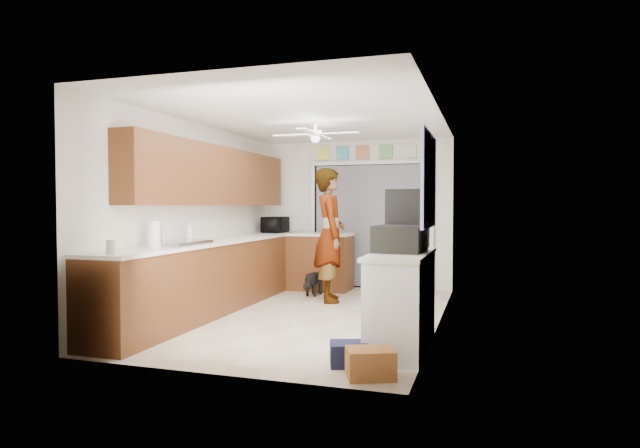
# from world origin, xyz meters

# --- Properties ---
(floor) EXTENTS (5.00, 5.00, 0.00)m
(floor) POSITION_xyz_m (0.00, 0.00, 0.00)
(floor) COLOR beige
(floor) RESTS_ON ground
(ceiling) EXTENTS (5.00, 5.00, 0.00)m
(ceiling) POSITION_xyz_m (0.00, 0.00, 2.50)
(ceiling) COLOR white
(ceiling) RESTS_ON ground
(wall_back) EXTENTS (3.20, 0.00, 3.20)m
(wall_back) POSITION_xyz_m (0.00, 2.50, 1.25)
(wall_back) COLOR white
(wall_back) RESTS_ON ground
(wall_front) EXTENTS (3.20, 0.00, 3.20)m
(wall_front) POSITION_xyz_m (0.00, -2.50, 1.25)
(wall_front) COLOR white
(wall_front) RESTS_ON ground
(wall_left) EXTENTS (0.00, 5.00, 5.00)m
(wall_left) POSITION_xyz_m (-1.60, 0.00, 1.25)
(wall_left) COLOR white
(wall_left) RESTS_ON ground
(wall_right) EXTENTS (0.00, 5.00, 5.00)m
(wall_right) POSITION_xyz_m (1.60, 0.00, 1.25)
(wall_right) COLOR white
(wall_right) RESTS_ON ground
(left_base_cabinets) EXTENTS (0.60, 4.80, 0.90)m
(left_base_cabinets) POSITION_xyz_m (-1.30, 0.00, 0.45)
(left_base_cabinets) COLOR brown
(left_base_cabinets) RESTS_ON floor
(left_countertop) EXTENTS (0.62, 4.80, 0.04)m
(left_countertop) POSITION_xyz_m (-1.29, 0.00, 0.92)
(left_countertop) COLOR white
(left_countertop) RESTS_ON left_base_cabinets
(upper_cabinets) EXTENTS (0.32, 4.00, 0.80)m
(upper_cabinets) POSITION_xyz_m (-1.44, 0.20, 1.80)
(upper_cabinets) COLOR brown
(upper_cabinets) RESTS_ON wall_left
(sink_basin) EXTENTS (0.50, 0.76, 0.06)m
(sink_basin) POSITION_xyz_m (-1.29, -1.00, 0.95)
(sink_basin) COLOR silver
(sink_basin) RESTS_ON left_countertop
(faucet) EXTENTS (0.03, 0.03, 0.22)m
(faucet) POSITION_xyz_m (-1.48, -1.00, 1.05)
(faucet) COLOR silver
(faucet) RESTS_ON left_countertop
(peninsula_base) EXTENTS (1.00, 0.60, 0.90)m
(peninsula_base) POSITION_xyz_m (-0.50, 2.00, 0.45)
(peninsula_base) COLOR brown
(peninsula_base) RESTS_ON floor
(peninsula_top) EXTENTS (1.04, 0.64, 0.04)m
(peninsula_top) POSITION_xyz_m (-0.50, 2.00, 0.92)
(peninsula_top) COLOR white
(peninsula_top) RESTS_ON peninsula_base
(back_opening_recess) EXTENTS (2.00, 0.06, 2.10)m
(back_opening_recess) POSITION_xyz_m (0.25, 2.47, 1.05)
(back_opening_recess) COLOR black
(back_opening_recess) RESTS_ON wall_back
(curtain_panel) EXTENTS (1.90, 0.03, 2.05)m
(curtain_panel) POSITION_xyz_m (0.25, 2.43, 1.05)
(curtain_panel) COLOR gray
(curtain_panel) RESTS_ON wall_back
(door_trim_left) EXTENTS (0.06, 0.04, 2.10)m
(door_trim_left) POSITION_xyz_m (-0.77, 2.44, 1.05)
(door_trim_left) COLOR white
(door_trim_left) RESTS_ON wall_back
(door_trim_right) EXTENTS (0.06, 0.04, 2.10)m
(door_trim_right) POSITION_xyz_m (1.27, 2.44, 1.05)
(door_trim_right) COLOR white
(door_trim_right) RESTS_ON wall_back
(door_trim_head) EXTENTS (2.10, 0.04, 0.06)m
(door_trim_head) POSITION_xyz_m (0.25, 2.44, 2.12)
(door_trim_head) COLOR white
(door_trim_head) RESTS_ON wall_back
(header_frame_0) EXTENTS (0.22, 0.02, 0.22)m
(header_frame_0) POSITION_xyz_m (-0.60, 2.47, 2.30)
(header_frame_0) COLOR #E1F351
(header_frame_0) RESTS_ON wall_back
(header_frame_1) EXTENTS (0.22, 0.02, 0.22)m
(header_frame_1) POSITION_xyz_m (-0.25, 2.47, 2.30)
(header_frame_1) COLOR #4CAFCB
(header_frame_1) RESTS_ON wall_back
(header_frame_2) EXTENTS (0.22, 0.02, 0.22)m
(header_frame_2) POSITION_xyz_m (0.10, 2.47, 2.30)
(header_frame_2) COLOR #CB724C
(header_frame_2) RESTS_ON wall_back
(header_frame_3) EXTENTS (0.22, 0.02, 0.22)m
(header_frame_3) POSITION_xyz_m (0.50, 2.47, 2.30)
(header_frame_3) COLOR #63AD6D
(header_frame_3) RESTS_ON wall_back
(header_frame_4) EXTENTS (0.22, 0.02, 0.22)m
(header_frame_4) POSITION_xyz_m (0.90, 2.47, 2.30)
(header_frame_4) COLOR silver
(header_frame_4) RESTS_ON wall_back
(route66_sign) EXTENTS (0.22, 0.02, 0.26)m
(route66_sign) POSITION_xyz_m (-0.95, 2.47, 2.30)
(route66_sign) COLOR silver
(route66_sign) RESTS_ON wall_back
(right_counter_base) EXTENTS (0.50, 1.40, 0.90)m
(right_counter_base) POSITION_xyz_m (1.35, -1.20, 0.45)
(right_counter_base) COLOR white
(right_counter_base) RESTS_ON floor
(right_counter_top) EXTENTS (0.54, 1.44, 0.04)m
(right_counter_top) POSITION_xyz_m (1.34, -1.20, 0.92)
(right_counter_top) COLOR white
(right_counter_top) RESTS_ON right_counter_base
(abstract_painting) EXTENTS (0.03, 1.15, 0.95)m
(abstract_painting) POSITION_xyz_m (1.58, -1.00, 1.65)
(abstract_painting) COLOR #FF5DCC
(abstract_painting) RESTS_ON wall_right
(ceiling_fan) EXTENTS (1.14, 1.14, 0.24)m
(ceiling_fan) POSITION_xyz_m (0.00, 0.20, 2.32)
(ceiling_fan) COLOR white
(ceiling_fan) RESTS_ON ceiling
(microwave) EXTENTS (0.34, 0.49, 0.27)m
(microwave) POSITION_xyz_m (-1.28, 1.95, 1.07)
(microwave) COLOR black
(microwave) RESTS_ON left_countertop
(soap_bottle) EXTENTS (0.14, 0.14, 0.28)m
(soap_bottle) POSITION_xyz_m (-1.44, -0.51, 1.08)
(soap_bottle) COLOR silver
(soap_bottle) RESTS_ON left_countertop
(jar_b) EXTENTS (0.10, 0.10, 0.14)m
(jar_b) POSITION_xyz_m (-1.24, -2.22, 1.01)
(jar_b) COLOR silver
(jar_b) RESTS_ON left_countertop
(paper_towel_roll) EXTENTS (0.14, 0.14, 0.29)m
(paper_towel_roll) POSITION_xyz_m (-1.35, -1.39, 1.08)
(paper_towel_roll) COLOR white
(paper_towel_roll) RESTS_ON left_countertop
(suitcase) EXTENTS (0.49, 0.63, 0.26)m
(suitcase) POSITION_xyz_m (1.32, -1.13, 1.07)
(suitcase) COLOR black
(suitcase) RESTS_ON right_counter_top
(suitcase_rim) EXTENTS (0.47, 0.60, 0.02)m
(suitcase_rim) POSITION_xyz_m (1.32, -1.13, 0.96)
(suitcase_rim) COLOR yellow
(suitcase_rim) RESTS_ON suitcase
(suitcase_lid) EXTENTS (0.42, 0.05, 0.50)m
(suitcase_lid) POSITION_xyz_m (1.32, -0.84, 1.32)
(suitcase_lid) COLOR black
(suitcase_lid) RESTS_ON suitcase
(cardboard_box) EXTENTS (0.46, 0.41, 0.24)m
(cardboard_box) POSITION_xyz_m (1.25, -2.20, 0.12)
(cardboard_box) COLOR #B86B39
(cardboard_box) RESTS_ON floor
(navy_crate) EXTENTS (0.40, 0.36, 0.20)m
(navy_crate) POSITION_xyz_m (1.00, -1.92, 0.10)
(navy_crate) COLOR #141833
(navy_crate) RESTS_ON floor
(cabinet_door_panel) EXTENTS (0.39, 0.22, 0.54)m
(cabinet_door_panel) POSITION_xyz_m (0.71, 0.62, 0.27)
(cabinet_door_panel) COLOR brown
(cabinet_door_panel) RESTS_ON floor
(man) EXTENTS (0.69, 0.83, 1.94)m
(man) POSITION_xyz_m (-0.05, 1.03, 0.97)
(man) COLOR white
(man) RESTS_ON floor
(dog) EXTENTS (0.24, 0.50, 0.38)m
(dog) POSITION_xyz_m (-0.43, 1.45, 0.19)
(dog) COLOR black
(dog) RESTS_ON floor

